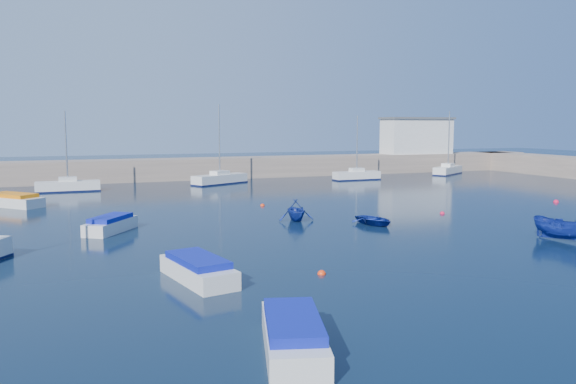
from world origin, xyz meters
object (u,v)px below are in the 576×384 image
object	(u,v)px
dinghy_center	(374,220)
harbor_office	(417,137)
sailboat_7	(357,175)
sailboat_6	(220,179)
motorboat_2	(13,200)
motorboat_3	(293,335)
motorboat_1	(111,224)
sailboat_8	(448,170)
dinghy_right	(564,229)
sailboat_5	(68,186)
dinghy_left	(296,210)
motorboat_0	(198,269)

from	to	relation	value
dinghy_center	harbor_office	bearing A→B (deg)	39.66
harbor_office	sailboat_7	bearing A→B (deg)	-149.09
sailboat_6	sailboat_7	world-z (taller)	sailboat_6
sailboat_6	dinghy_center	bearing A→B (deg)	158.59
motorboat_2	motorboat_3	bearing A→B (deg)	-116.30
motorboat_1	motorboat_2	world-z (taller)	motorboat_2
sailboat_8	motorboat_3	world-z (taller)	sailboat_8
motorboat_1	dinghy_right	size ratio (longest dim) A/B	1.19
harbor_office	dinghy_center	xyz separation A→B (m)	(-28.05, -37.13, -4.78)
dinghy_right	sailboat_7	bearing A→B (deg)	63.41
sailboat_6	sailboat_7	xyz separation A→B (m)	(17.02, -1.32, -0.02)
sailboat_5	dinghy_left	xyz separation A→B (m)	(15.20, -24.65, 0.16)
sailboat_6	motorboat_0	size ratio (longest dim) A/B	1.81
sailboat_7	dinghy_right	bearing A→B (deg)	169.12
sailboat_7	dinghy_left	bearing A→B (deg)	142.72
dinghy_left	sailboat_8	bearing A→B (deg)	47.60
motorboat_0	motorboat_3	world-z (taller)	motorboat_3
motorboat_2	motorboat_3	distance (m)	37.89
harbor_office	motorboat_1	bearing A→B (deg)	-143.30
harbor_office	motorboat_2	xyz separation A→B (m)	(-51.80, -18.88, -4.58)
sailboat_8	motorboat_0	xyz separation A→B (m)	(-43.45, -40.73, -0.10)
sailboat_6	dinghy_right	distance (m)	40.11
sailboat_5	dinghy_right	distance (m)	45.75
sailboat_8	dinghy_center	xyz separation A→B (m)	(-29.37, -31.29, -0.29)
dinghy_right	sailboat_5	bearing A→B (deg)	109.24
motorboat_3	dinghy_right	xyz separation A→B (m)	(20.64, 9.39, 0.19)
sailboat_5	motorboat_3	distance (m)	46.67
dinghy_center	dinghy_right	distance (m)	11.56
sailboat_5	motorboat_2	distance (m)	10.69
sailboat_6	sailboat_7	bearing A→B (deg)	-122.08
dinghy_left	dinghy_right	xyz separation A→B (m)	(11.95, -12.16, -0.04)
sailboat_8	sailboat_6	bearing A→B (deg)	58.82
sailboat_6	dinghy_center	size ratio (longest dim) A/B	2.93
dinghy_center	dinghy_left	world-z (taller)	dinghy_left
sailboat_8	motorboat_3	bearing A→B (deg)	105.71
dinghy_right	dinghy_center	bearing A→B (deg)	113.79
motorboat_0	motorboat_1	world-z (taller)	motorboat_0
dinghy_left	dinghy_right	size ratio (longest dim) A/B	0.78
sailboat_8	dinghy_center	world-z (taller)	sailboat_8
sailboat_6	sailboat_5	bearing A→B (deg)	68.65
sailboat_7	motorboat_0	size ratio (longest dim) A/B	1.56
harbor_office	sailboat_6	bearing A→B (deg)	-166.99
harbor_office	motorboat_2	world-z (taller)	harbor_office
motorboat_1	dinghy_left	bearing A→B (deg)	33.30
motorboat_0	motorboat_2	distance (m)	29.32
dinghy_left	sailboat_7	bearing A→B (deg)	62.24
harbor_office	motorboat_0	distance (m)	62.97
dinghy_right	motorboat_1	bearing A→B (deg)	136.08
sailboat_8	dinghy_left	world-z (taller)	sailboat_8
motorboat_0	motorboat_2	bearing A→B (deg)	97.26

